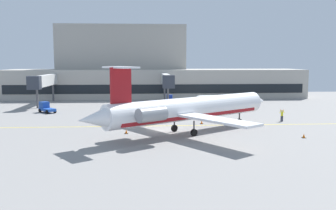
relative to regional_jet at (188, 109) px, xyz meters
The scene contains 12 objects.
ground 5.20m from the regional_jet, 145.68° to the left, with size 120.00×120.00×0.11m.
terminal_building 50.82m from the regional_jet, 96.35° to the left, with size 76.78×15.43×18.88m.
jet_bridge_west 42.77m from the regional_jet, 129.58° to the left, with size 2.40×17.30×6.55m.
jet_bridge_east 33.28m from the regional_jet, 91.28° to the left, with size 2.40×16.75×6.63m.
regional_jet is the anchor object (origin of this frame).
baggage_tug 31.93m from the regional_jet, 138.44° to the left, with size 3.74×3.91×1.95m.
pushback_tractor 32.18m from the regional_jet, 90.29° to the left, with size 2.04×3.05×2.07m.
fuel_tank 31.33m from the regional_jet, 73.35° to the left, with size 7.70×2.50×2.20m.
marshaller 18.17m from the regional_jet, 27.81° to the left, with size 0.78×0.47×1.93m.
safety_cone_alpha 8.12m from the regional_jet, 66.99° to the left, with size 0.47×0.47×0.55m.
safety_cone_bravo 8.64m from the regional_jet, behind, with size 0.47×0.47×0.55m.
safety_cone_charlie 14.85m from the regional_jet, 16.00° to the right, with size 0.47×0.47×0.55m.
Camera 1 is at (-2.45, -49.65, 9.49)m, focal length 39.19 mm.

